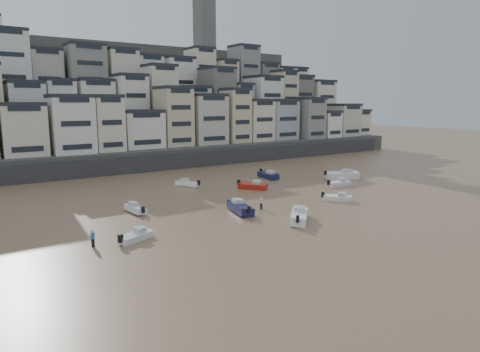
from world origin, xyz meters
TOP-DOWN VIEW (x-y plane):
  - ground at (0.00, 0.00)m, footprint 400.00×400.00m
  - harbor_wall at (10.00, 65.00)m, footprint 140.00×3.00m
  - hillside at (14.73, 104.84)m, footprint 141.04×66.00m
  - boat_a at (9.72, 18.94)m, footprint 5.86×5.83m
  - boat_b at (21.47, 23.74)m, footprint 3.90×4.24m
  - boat_c at (6.25, 26.35)m, footprint 3.37×6.40m
  - boat_d at (29.92, 31.28)m, footprint 4.84×2.05m
  - boat_e at (16.42, 37.53)m, footprint 4.36×5.26m
  - boat_f at (-5.00, 33.80)m, footprint 1.86×4.59m
  - boat_g at (35.75, 35.94)m, footprint 7.25×4.76m
  - boat_h at (8.75, 45.67)m, footprint 3.48×5.01m
  - boat_i at (24.83, 44.18)m, footprint 2.64×6.03m
  - boat_j at (-9.06, 22.90)m, footprint 4.49×2.92m
  - person_blue at (-13.25, 23.48)m, footprint 0.44×0.44m
  - person_pink at (9.45, 26.05)m, footprint 0.44×0.44m

SIDE VIEW (x-z plane):
  - ground at x=0.00m, z-range 0.00..0.00m
  - boat_j at x=-9.06m, z-range 0.00..1.17m
  - boat_b at x=21.47m, z-range 0.00..1.19m
  - boat_f at x=-5.00m, z-range 0.00..1.22m
  - boat_d at x=29.92m, z-range 0.00..1.28m
  - boat_h at x=8.75m, z-range 0.00..1.31m
  - boat_e at x=16.42m, z-range 0.00..1.42m
  - boat_i at x=24.83m, z-range 0.00..1.59m
  - boat_c at x=6.25m, z-range 0.00..1.67m
  - boat_a at x=9.72m, z-range 0.00..1.70m
  - person_blue at x=-13.25m, z-range 0.00..1.74m
  - person_pink at x=9.45m, z-range 0.00..1.74m
  - boat_g at x=35.75m, z-range 0.00..1.89m
  - harbor_wall at x=10.00m, z-range 0.00..3.50m
  - hillside at x=14.73m, z-range -11.99..38.01m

